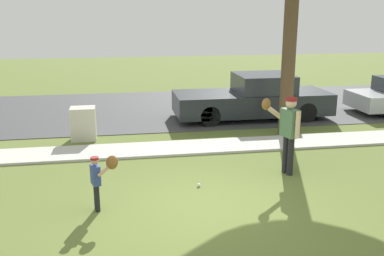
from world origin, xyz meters
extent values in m
plane|color=olive|center=(0.00, 3.50, 0.00)|extent=(48.00, 48.00, 0.00)
cube|color=beige|center=(0.00, 3.60, 0.03)|extent=(36.00, 1.20, 0.06)
cube|color=#424244|center=(0.00, 8.60, 0.01)|extent=(36.00, 6.80, 0.02)
cylinder|color=black|center=(2.18, 1.31, 0.44)|extent=(0.14, 0.14, 0.87)
cylinder|color=black|center=(2.13, 1.48, 0.44)|extent=(0.14, 0.14, 0.87)
cube|color=#4C7251|center=(2.16, 1.40, 1.18)|extent=(0.34, 0.47, 0.62)
sphere|color=beige|center=(2.16, 1.40, 1.63)|extent=(0.24, 0.24, 0.24)
cylinder|color=maroon|center=(2.16, 1.40, 1.71)|extent=(0.25, 0.25, 0.07)
cylinder|color=beige|center=(2.23, 1.15, 1.20)|extent=(0.10, 0.10, 0.58)
cylinder|color=beige|center=(1.83, 1.57, 1.40)|extent=(0.54, 0.25, 0.42)
ellipsoid|color=brown|center=(1.64, 1.52, 1.59)|extent=(0.25, 0.20, 0.26)
cylinder|color=black|center=(-2.01, 0.25, 0.26)|extent=(0.08, 0.08, 0.52)
cylinder|color=black|center=(-1.98, 0.15, 0.26)|extent=(0.08, 0.08, 0.52)
cube|color=#33478C|center=(-1.99, 0.20, 0.70)|extent=(0.20, 0.28, 0.37)
sphere|color=tan|center=(-1.99, 0.20, 0.96)|extent=(0.14, 0.14, 0.14)
cylinder|color=maroon|center=(-1.99, 0.20, 1.01)|extent=(0.15, 0.15, 0.04)
cylinder|color=tan|center=(-2.03, 0.35, 0.71)|extent=(0.06, 0.06, 0.34)
cylinder|color=tan|center=(-1.80, 0.10, 0.83)|extent=(0.32, 0.15, 0.25)
ellipsoid|color=brown|center=(-1.69, 0.13, 0.94)|extent=(0.25, 0.20, 0.26)
sphere|color=white|center=(0.05, 0.99, 0.04)|extent=(0.07, 0.07, 0.07)
cube|color=beige|center=(-2.53, 4.91, 0.47)|extent=(0.69, 0.55, 0.94)
cylinder|color=brown|center=(3.30, 4.50, 2.76)|extent=(0.39, 0.39, 5.53)
cube|color=#23282D|center=(2.91, 6.60, 0.55)|extent=(5.20, 1.95, 0.70)
cube|color=#2D333D|center=(3.30, 6.60, 1.20)|extent=(1.82, 1.79, 0.60)
cylinder|color=black|center=(1.30, 5.74, 0.34)|extent=(0.64, 0.22, 0.64)
cylinder|color=black|center=(1.30, 7.47, 0.34)|extent=(0.64, 0.22, 0.64)
cylinder|color=black|center=(4.52, 5.74, 0.34)|extent=(0.64, 0.22, 0.64)
cylinder|color=black|center=(4.52, 7.47, 0.34)|extent=(0.64, 0.22, 0.64)
cylinder|color=black|center=(7.57, 7.32, 0.34)|extent=(0.64, 0.22, 0.64)
camera|label=1|loc=(-1.52, -7.37, 3.57)|focal=40.92mm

